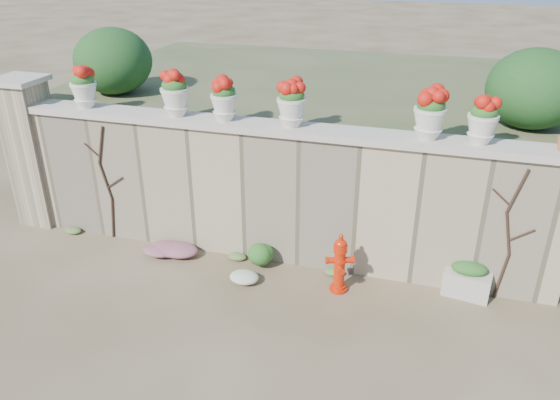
% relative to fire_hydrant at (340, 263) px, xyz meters
% --- Properties ---
extents(ground, '(80.00, 80.00, 0.00)m').
position_rel_fire_hydrant_xyz_m(ground, '(-1.13, -1.15, -0.44)').
color(ground, brown).
rests_on(ground, ground).
extents(stone_wall, '(8.00, 0.40, 2.00)m').
position_rel_fire_hydrant_xyz_m(stone_wall, '(-1.13, 0.65, 0.56)').
color(stone_wall, tan).
rests_on(stone_wall, ground).
extents(wall_cap, '(8.10, 0.52, 0.10)m').
position_rel_fire_hydrant_xyz_m(wall_cap, '(-1.13, 0.65, 1.61)').
color(wall_cap, '#B8AF9B').
rests_on(wall_cap, stone_wall).
extents(gate_pillar, '(0.72, 0.72, 2.48)m').
position_rel_fire_hydrant_xyz_m(gate_pillar, '(-5.28, 0.65, 0.81)').
color(gate_pillar, tan).
rests_on(gate_pillar, ground).
extents(raised_fill, '(9.00, 6.00, 2.00)m').
position_rel_fire_hydrant_xyz_m(raised_fill, '(-1.13, 3.85, 0.56)').
color(raised_fill, '#384C23').
rests_on(raised_fill, ground).
extents(back_shrub_left, '(1.30, 1.30, 1.10)m').
position_rel_fire_hydrant_xyz_m(back_shrub_left, '(-4.33, 1.85, 2.11)').
color(back_shrub_left, '#143814').
rests_on(back_shrub_left, raised_fill).
extents(back_shrub_right, '(1.30, 1.30, 1.10)m').
position_rel_fire_hydrant_xyz_m(back_shrub_right, '(2.27, 1.85, 2.11)').
color(back_shrub_right, '#143814').
rests_on(back_shrub_right, raised_fill).
extents(vine_left, '(0.60, 0.04, 1.91)m').
position_rel_fire_hydrant_xyz_m(vine_left, '(-3.80, 0.43, 0.55)').
color(vine_left, black).
rests_on(vine_left, ground).
extents(vine_right, '(0.60, 0.04, 1.91)m').
position_rel_fire_hydrant_xyz_m(vine_right, '(2.10, 0.43, 0.55)').
color(vine_right, black).
rests_on(vine_right, ground).
extents(fire_hydrant, '(0.38, 0.27, 0.88)m').
position_rel_fire_hydrant_xyz_m(fire_hydrant, '(0.00, 0.00, 0.00)').
color(fire_hydrant, red).
rests_on(fire_hydrant, ground).
extents(planter_box, '(0.66, 0.45, 0.51)m').
position_rel_fire_hydrant_xyz_m(planter_box, '(1.70, 0.40, -0.21)').
color(planter_box, '#B8AF9B').
rests_on(planter_box, ground).
extents(green_shrub, '(0.53, 0.47, 0.50)m').
position_rel_fire_hydrant_xyz_m(green_shrub, '(-1.23, 0.22, -0.19)').
color(green_shrub, '#1E5119').
rests_on(green_shrub, ground).
extents(magenta_clump, '(0.87, 0.58, 0.23)m').
position_rel_fire_hydrant_xyz_m(magenta_clump, '(-2.71, 0.15, -0.33)').
color(magenta_clump, '#B3237A').
rests_on(magenta_clump, ground).
extents(white_flowers, '(0.54, 0.43, 0.20)m').
position_rel_fire_hydrant_xyz_m(white_flowers, '(-1.41, -0.18, -0.35)').
color(white_flowers, white).
rests_on(white_flowers, ground).
extents(urn_pot_0, '(0.39, 0.39, 0.61)m').
position_rel_fire_hydrant_xyz_m(urn_pot_0, '(-4.11, 0.65, 1.96)').
color(urn_pot_0, beige).
rests_on(urn_pot_0, wall_cap).
extents(urn_pot_1, '(0.42, 0.42, 0.65)m').
position_rel_fire_hydrant_xyz_m(urn_pot_1, '(-2.60, 0.65, 1.98)').
color(urn_pot_1, beige).
rests_on(urn_pot_1, wall_cap).
extents(urn_pot_2, '(0.38, 0.38, 0.60)m').
position_rel_fire_hydrant_xyz_m(urn_pot_2, '(-1.85, 0.65, 1.95)').
color(urn_pot_2, beige).
rests_on(urn_pot_2, wall_cap).
extents(urn_pot_3, '(0.40, 0.40, 0.63)m').
position_rel_fire_hydrant_xyz_m(urn_pot_3, '(-0.88, 0.65, 1.97)').
color(urn_pot_3, beige).
rests_on(urn_pot_3, wall_cap).
extents(urn_pot_4, '(0.41, 0.41, 0.65)m').
position_rel_fire_hydrant_xyz_m(urn_pot_4, '(0.93, 0.65, 1.98)').
color(urn_pot_4, beige).
rests_on(urn_pot_4, wall_cap).
extents(urn_pot_5, '(0.38, 0.38, 0.59)m').
position_rel_fire_hydrant_xyz_m(urn_pot_5, '(1.57, 0.65, 1.95)').
color(urn_pot_5, beige).
rests_on(urn_pot_5, wall_cap).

